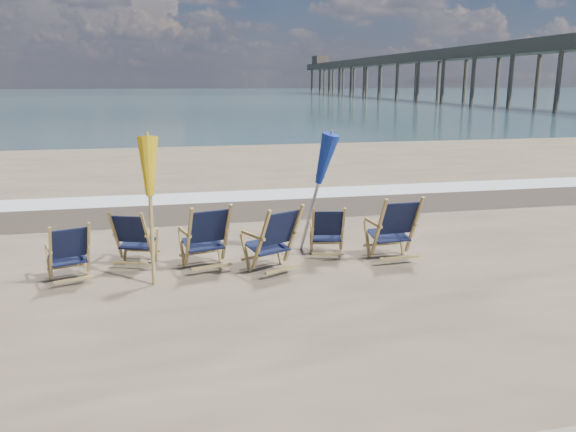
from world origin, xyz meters
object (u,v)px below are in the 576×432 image
beach_chair_2 (227,235)px  umbrella_yellow (149,174)px  beach_chair_0 (89,250)px  beach_chair_3 (294,236)px  beach_chair_1 (148,239)px  beach_chair_4 (343,232)px  beach_chair_5 (414,228)px  umbrella_blue (315,162)px  fishing_pier (435,69)px

beach_chair_2 → umbrella_yellow: (-1.11, -0.31, 1.05)m
beach_chair_0 → beach_chair_3: (3.02, -0.17, 0.08)m
beach_chair_3 → beach_chair_1: bearing=-40.2°
beach_chair_3 → umbrella_yellow: 2.35m
beach_chair_4 → beach_chair_5: bearing=169.8°
beach_chair_0 → beach_chair_4: 3.96m
beach_chair_0 → umbrella_yellow: size_ratio=0.44×
umbrella_blue → fishing_pier: fishing_pier is taller
beach_chair_3 → umbrella_blue: umbrella_blue is taller
beach_chair_4 → beach_chair_5: size_ratio=0.80×
beach_chair_1 → beach_chair_3: 2.28m
beach_chair_4 → fishing_pier: (36.95, 71.21, 4.21)m
beach_chair_0 → umbrella_yellow: umbrella_yellow is taller
beach_chair_3 → beach_chair_2: bearing=-41.4°
beach_chair_5 → umbrella_blue: 1.95m
beach_chair_4 → beach_chair_0: bearing=14.6°
beach_chair_5 → fishing_pier: (35.87, 71.62, 4.10)m
beach_chair_5 → fishing_pier: bearing=-120.0°
beach_chair_1 → beach_chair_4: 3.14m
beach_chair_3 → umbrella_yellow: bearing=-24.6°
beach_chair_0 → beach_chair_5: (5.03, -0.13, 0.09)m
beach_chair_1 → umbrella_blue: (2.75, 0.27, 1.09)m
beach_chair_2 → beach_chair_4: bearing=170.5°
umbrella_yellow → fishing_pier: fishing_pier is taller
beach_chair_1 → beach_chair_5: 4.25m
beach_chair_2 → umbrella_yellow: size_ratio=0.51×
beach_chair_3 → umbrella_blue: (0.55, 0.87, 1.02)m
fishing_pier → beach_chair_5: bearing=-116.6°
fishing_pier → beach_chair_3: bearing=-117.9°
beach_chair_3 → umbrella_blue: 1.45m
beach_chair_4 → umbrella_blue: (-0.38, 0.43, 1.11)m
beach_chair_0 → beach_chair_5: size_ratio=0.83×
beach_chair_1 → fishing_pier: (40.08, 71.05, 4.19)m
beach_chair_4 → fishing_pier: fishing_pier is taller
beach_chair_4 → beach_chair_5: beach_chair_5 is taller
beach_chair_0 → beach_chair_3: size_ratio=0.85×
beach_chair_0 → beach_chair_5: beach_chair_5 is taller
beach_chair_5 → umbrella_yellow: size_ratio=0.53×
beach_chair_5 → fishing_pier: size_ratio=0.01×
beach_chair_0 → beach_chair_2: size_ratio=0.86×
beach_chair_4 → beach_chair_3: bearing=36.1°
beach_chair_0 → beach_chair_1: (0.82, 0.43, 0.00)m
beach_chair_0 → umbrella_blue: umbrella_blue is taller
beach_chair_3 → beach_chair_4: beach_chair_3 is taller
beach_chair_2 → beach_chair_3: bearing=149.6°
fishing_pier → umbrella_yellow: bearing=-119.2°
beach_chair_5 → beach_chair_0: bearing=-4.9°
beach_chair_1 → umbrella_yellow: bearing=118.0°
fishing_pier → beach_chair_1: bearing=-119.4°
beach_chair_1 → beach_chair_0: bearing=46.9°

